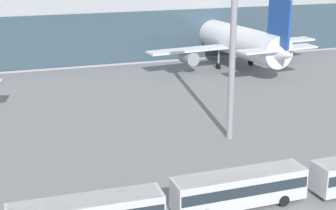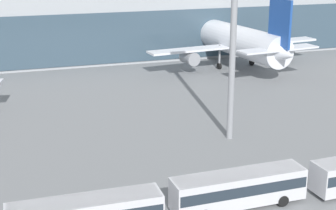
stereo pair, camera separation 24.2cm
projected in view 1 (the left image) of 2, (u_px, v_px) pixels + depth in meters
terminal_building at (303, 4)px, 114.72m from camera, size 144.95×18.22×26.27m
airliner_at_gate_far at (232, 40)px, 93.42m from camera, size 34.15×35.11×13.36m
shuttle_bus_1 at (240, 187)px, 43.19m from camera, size 11.73×2.76×3.08m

